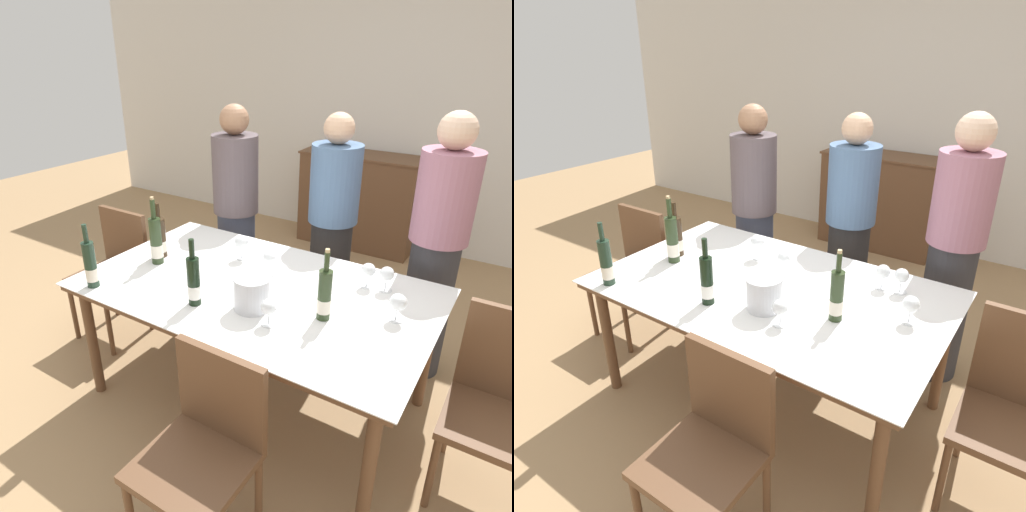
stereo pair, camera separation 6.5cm
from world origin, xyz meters
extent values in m
plane|color=#A37F56|center=(0.00, 0.00, 0.00)|extent=(12.00, 12.00, 0.00)
cube|color=silver|center=(0.00, 2.82, 1.40)|extent=(8.00, 0.10, 2.80)
cube|color=brown|center=(-0.37, 2.53, 0.47)|extent=(1.17, 0.44, 0.94)
cube|color=brown|center=(-0.37, 2.53, 0.95)|extent=(1.20, 0.46, 0.02)
cylinder|color=brown|center=(-0.84, -0.47, 0.36)|extent=(0.06, 0.06, 0.71)
cylinder|color=brown|center=(0.84, -0.47, 0.36)|extent=(0.06, 0.06, 0.71)
cylinder|color=brown|center=(-0.84, 0.47, 0.36)|extent=(0.06, 0.06, 0.71)
cylinder|color=brown|center=(0.84, 0.47, 0.36)|extent=(0.06, 0.06, 0.71)
cube|color=brown|center=(0.00, 0.00, 0.73)|extent=(1.84, 1.09, 0.04)
cube|color=white|center=(0.00, 0.00, 0.75)|extent=(1.87, 1.12, 0.01)
cylinder|color=silver|center=(0.10, -0.20, 0.84)|extent=(0.18, 0.18, 0.17)
cylinder|color=silver|center=(0.10, -0.20, 0.92)|extent=(0.19, 0.19, 0.01)
cylinder|color=black|center=(-0.16, -0.31, 0.88)|extent=(0.06, 0.06, 0.25)
cylinder|color=white|center=(-0.16, -0.31, 0.83)|extent=(0.07, 0.07, 0.07)
cylinder|color=black|center=(-0.16, -0.31, 1.06)|extent=(0.03, 0.03, 0.10)
cylinder|color=#332314|center=(-0.70, 0.01, 0.88)|extent=(0.07, 0.07, 0.24)
cylinder|color=silver|center=(-0.70, 0.01, 0.82)|extent=(0.08, 0.08, 0.07)
cylinder|color=#332314|center=(-0.70, 0.01, 1.05)|extent=(0.03, 0.03, 0.10)
cylinder|color=#28381E|center=(0.44, -0.09, 0.88)|extent=(0.06, 0.06, 0.25)
cylinder|color=silver|center=(0.44, -0.09, 0.83)|extent=(0.07, 0.07, 0.07)
cylinder|color=#28381E|center=(0.44, -0.09, 1.05)|extent=(0.02, 0.02, 0.09)
cylinder|color=tan|center=(0.44, -0.09, 1.11)|extent=(0.02, 0.02, 0.02)
cylinder|color=#1E3323|center=(-0.74, -0.47, 0.88)|extent=(0.06, 0.06, 0.25)
cylinder|color=silver|center=(-0.74, -0.47, 0.83)|extent=(0.07, 0.07, 0.07)
cylinder|color=#1E3323|center=(-0.74, -0.47, 1.06)|extent=(0.03, 0.03, 0.10)
cylinder|color=#28381E|center=(-0.65, -0.07, 0.90)|extent=(0.07, 0.07, 0.28)
cylinder|color=silver|center=(-0.65, -0.07, 0.83)|extent=(0.07, 0.07, 0.08)
cylinder|color=#28381E|center=(-0.65, -0.07, 1.09)|extent=(0.03, 0.03, 0.11)
cylinder|color=tan|center=(-0.65, -0.07, 1.16)|extent=(0.02, 0.02, 0.02)
cylinder|color=white|center=(-0.26, 0.25, 0.76)|extent=(0.06, 0.06, 0.00)
cylinder|color=white|center=(-0.26, 0.25, 0.80)|extent=(0.01, 0.01, 0.07)
sphere|color=white|center=(-0.26, 0.25, 0.87)|extent=(0.08, 0.08, 0.08)
cylinder|color=white|center=(0.60, 0.33, 0.76)|extent=(0.07, 0.07, 0.00)
cylinder|color=white|center=(0.60, 0.33, 0.80)|extent=(0.01, 0.01, 0.07)
sphere|color=white|center=(0.60, 0.33, 0.86)|extent=(0.08, 0.08, 0.08)
cylinder|color=white|center=(-0.01, 0.15, 0.76)|extent=(0.06, 0.06, 0.00)
cylinder|color=white|center=(-0.01, 0.15, 0.80)|extent=(0.01, 0.01, 0.08)
sphere|color=white|center=(-0.01, 0.15, 0.87)|extent=(0.07, 0.07, 0.07)
cylinder|color=white|center=(0.25, -0.27, 0.76)|extent=(0.07, 0.07, 0.00)
cylinder|color=white|center=(0.25, -0.27, 0.79)|extent=(0.01, 0.01, 0.06)
sphere|color=white|center=(0.25, -0.27, 0.85)|extent=(0.07, 0.07, 0.07)
cylinder|color=white|center=(0.73, 0.08, 0.76)|extent=(0.07, 0.07, 0.00)
cylinder|color=white|center=(0.73, 0.08, 0.79)|extent=(0.01, 0.01, 0.06)
sphere|color=white|center=(0.73, 0.08, 0.85)|extent=(0.08, 0.08, 0.08)
cylinder|color=white|center=(0.50, 0.32, 0.76)|extent=(0.08, 0.08, 0.00)
cylinder|color=white|center=(0.50, 0.32, 0.79)|extent=(0.01, 0.01, 0.06)
sphere|color=white|center=(0.50, 0.32, 0.85)|extent=(0.08, 0.08, 0.08)
cylinder|color=brown|center=(1.04, -0.18, 0.21)|extent=(0.03, 0.03, 0.42)
cylinder|color=brown|center=(1.04, 0.18, 0.21)|extent=(0.03, 0.03, 0.42)
cube|color=brown|center=(1.23, 0.00, 0.44)|extent=(0.42, 0.42, 0.04)
cylinder|color=brown|center=(0.09, -0.69, 0.21)|extent=(0.03, 0.03, 0.43)
cylinder|color=brown|center=(0.46, -0.69, 0.21)|extent=(0.03, 0.03, 0.43)
cube|color=brown|center=(0.27, -0.88, 0.45)|extent=(0.42, 0.42, 0.04)
cube|color=brown|center=(0.27, -0.68, 0.67)|extent=(0.42, 0.04, 0.40)
cylinder|color=brown|center=(-1.41, -0.18, 0.22)|extent=(0.03, 0.03, 0.45)
cylinder|color=brown|center=(-1.04, -0.18, 0.22)|extent=(0.03, 0.03, 0.45)
cylinder|color=brown|center=(-1.41, 0.18, 0.22)|extent=(0.03, 0.03, 0.45)
cylinder|color=brown|center=(-1.04, 0.18, 0.22)|extent=(0.03, 0.03, 0.45)
cube|color=brown|center=(-1.23, 0.00, 0.47)|extent=(0.42, 0.42, 0.04)
cube|color=brown|center=(-1.23, 0.19, 0.69)|extent=(0.42, 0.04, 0.42)
cylinder|color=#383F56|center=(-0.69, 0.80, 0.41)|extent=(0.28, 0.28, 0.82)
cylinder|color=#594C51|center=(-0.69, 0.80, 1.10)|extent=(0.33, 0.33, 0.55)
sphere|color=#A37556|center=(-0.69, 0.80, 1.47)|extent=(0.20, 0.20, 0.20)
cylinder|color=#262628|center=(0.03, 0.90, 0.43)|extent=(0.28, 0.28, 0.85)
cylinder|color=#4C6B93|center=(0.03, 0.90, 1.11)|extent=(0.33, 0.33, 0.51)
sphere|color=#DBAD89|center=(0.03, 0.90, 1.46)|extent=(0.20, 0.20, 0.20)
cylinder|color=#2D2D33|center=(0.73, 0.81, 0.45)|extent=(0.28, 0.28, 0.91)
cylinder|color=#9E667A|center=(0.73, 0.81, 1.17)|extent=(0.33, 0.33, 0.52)
sphere|color=beige|center=(0.73, 0.81, 1.53)|extent=(0.21, 0.21, 0.21)
camera|label=1|loc=(1.16, -1.81, 1.94)|focal=32.00mm
camera|label=2|loc=(1.21, -1.77, 1.94)|focal=32.00mm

